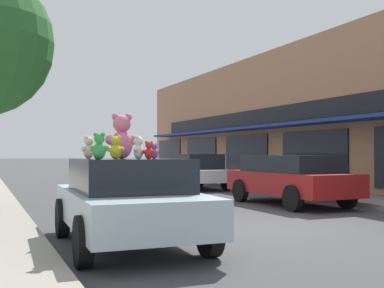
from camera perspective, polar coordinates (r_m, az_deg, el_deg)
ground_plane at (r=10.07m, az=8.54°, el=-9.80°), size 260.00×260.00×0.00m
plush_art_car at (r=8.02m, az=-7.57°, el=-6.48°), size 2.17×4.12×1.44m
teddy_bear_giant at (r=7.96m, az=-8.32°, el=0.86°), size 0.56×0.36×0.75m
teddy_bear_white at (r=7.26m, az=-6.38°, el=-0.47°), size 0.22×0.26×0.35m
teddy_bear_cream at (r=8.11m, az=-12.16°, el=-0.43°), size 0.28×0.23×0.38m
teddy_bear_yellow at (r=7.40m, az=-9.03°, el=-0.44°), size 0.27×0.20×0.36m
teddy_bear_purple at (r=7.72m, az=-4.52°, el=-0.86°), size 0.19×0.12×0.25m
teddy_bear_green at (r=6.95m, az=-10.92°, el=-0.29°), size 0.28×0.25×0.39m
teddy_bear_brown at (r=7.33m, az=-11.25°, el=-0.93°), size 0.14×0.16×0.23m
teddy_bear_red at (r=7.21m, az=-5.14°, el=-0.77°), size 0.20×0.12×0.27m
parked_car_far_center at (r=14.45m, az=11.53°, el=-3.88°), size 1.97×4.47×1.46m
parked_car_far_right at (r=20.54m, az=0.22°, el=-3.07°), size 1.96×4.17×1.48m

